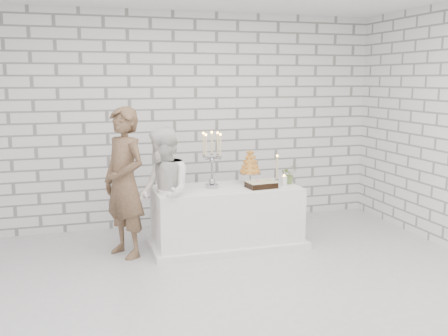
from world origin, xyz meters
TOP-DOWN VIEW (x-y plane):
  - ground at (0.00, 0.00)m, footprint 6.00×5.00m
  - wall_back at (0.00, 2.50)m, footprint 6.00×0.01m
  - wall_front at (0.00, -2.50)m, footprint 6.00×0.01m
  - cake_table at (0.42, 1.34)m, footprint 1.80×0.80m
  - groom at (-0.83, 1.34)m, footprint 0.69×0.77m
  - bride at (-0.40, 1.18)m, footprint 0.62×0.78m
  - candelabra at (0.23, 1.37)m, footprint 0.31×0.31m
  - croquembouche at (0.77, 1.47)m, footprint 0.31×0.31m
  - chocolate_cake at (0.82, 1.19)m, footprint 0.37×0.28m
  - pillar_candle at (1.14, 1.23)m, footprint 0.09×0.09m
  - extra_taper at (1.18, 1.57)m, footprint 0.07×0.07m
  - flowers at (1.25, 1.34)m, footprint 0.24×0.22m

SIDE VIEW (x-z plane):
  - ground at x=0.00m, z-range -0.01..0.01m
  - cake_table at x=0.42m, z-range 0.00..0.75m
  - bride at x=-0.40m, z-range 0.00..1.54m
  - chocolate_cake at x=0.82m, z-range 0.75..0.83m
  - pillar_candle at x=1.14m, z-range 0.75..0.87m
  - flowers at x=1.25m, z-range 0.75..0.99m
  - groom at x=-0.83m, z-range 0.00..1.77m
  - extra_taper at x=1.18m, z-range 0.75..1.07m
  - croquembouche at x=0.77m, z-range 0.75..1.20m
  - candelabra at x=0.23m, z-range 0.75..1.45m
  - wall_back at x=0.00m, z-range 0.00..3.00m
  - wall_front at x=0.00m, z-range 0.00..3.00m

